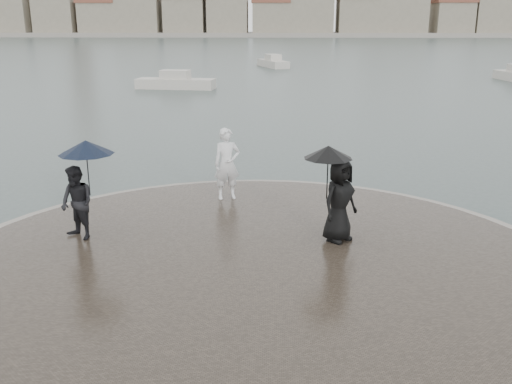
{
  "coord_description": "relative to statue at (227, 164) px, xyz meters",
  "views": [
    {
      "loc": [
        0.29,
        -5.89,
        4.69
      ],
      "look_at": [
        0.0,
        4.8,
        1.45
      ],
      "focal_mm": 40.0,
      "sensor_mm": 36.0,
      "label": 1
    }
  ],
  "objects": [
    {
      "name": "kerb_ring",
      "position": [
        0.8,
        -4.34,
        -1.09
      ],
      "size": [
        12.5,
        12.5,
        0.32
      ],
      "primitive_type": "cylinder",
      "color": "gray",
      "rests_on": "ground"
    },
    {
      "name": "quay_tip",
      "position": [
        0.8,
        -4.34,
        -1.07
      ],
      "size": [
        11.9,
        11.9,
        0.36
      ],
      "primitive_type": "cylinder",
      "color": "#2D261E",
      "rests_on": "ground"
    },
    {
      "name": "statue",
      "position": [
        0.0,
        0.0,
        0.0
      ],
      "size": [
        0.74,
        0.59,
        1.79
      ],
      "primitive_type": "imported",
      "rotation": [
        0.0,
        0.0,
        0.27
      ],
      "color": "silver",
      "rests_on": "quay_tip"
    },
    {
      "name": "visitor_left",
      "position": [
        -2.75,
        -2.8,
        0.26
      ],
      "size": [
        1.27,
        1.11,
        2.04
      ],
      "color": "black",
      "rests_on": "quay_tip"
    },
    {
      "name": "visitor_right",
      "position": [
        2.41,
        -2.77,
        0.2
      ],
      "size": [
        1.23,
        1.07,
        1.95
      ],
      "color": "black",
      "rests_on": "quay_tip"
    },
    {
      "name": "far_skyline",
      "position": [
        -5.49,
        152.87,
        4.36
      ],
      "size": [
        260.0,
        20.0,
        37.0
      ],
      "color": "gray",
      "rests_on": "ground"
    },
    {
      "name": "boats",
      "position": [
        5.41,
        35.11,
        -0.88
      ],
      "size": [
        30.28,
        23.29,
        1.5
      ],
      "color": "#B9B2A6",
      "rests_on": "ground"
    }
  ]
}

